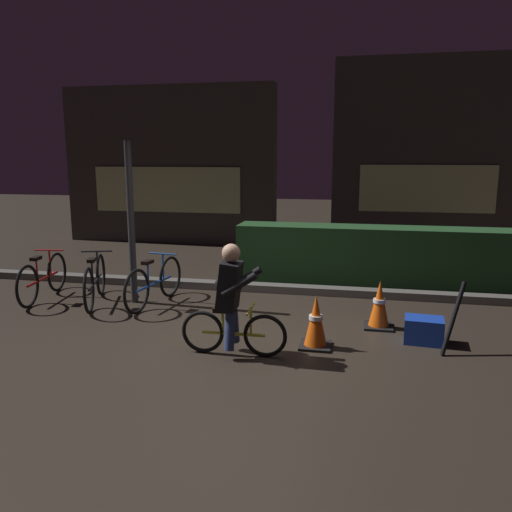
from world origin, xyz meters
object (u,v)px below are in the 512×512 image
object	(u,v)px
parked_bike_left_mid	(95,281)
closed_umbrella	(453,318)
parked_bike_leftmost	(43,278)
traffic_cone_far	(379,305)
parked_bike_center_left	(154,283)
traffic_cone_near	(316,322)
cyclist	(231,299)
street_post	(131,224)
blue_crate	(424,330)

from	to	relation	value
parked_bike_left_mid	closed_umbrella	distance (m)	4.97
parked_bike_leftmost	traffic_cone_far	xyz separation A→B (m)	(5.00, -0.33, -0.03)
parked_bike_leftmost	parked_bike_center_left	size ratio (longest dim) A/B	0.99
parked_bike_center_left	traffic_cone_far	world-z (taller)	parked_bike_center_left
traffic_cone_near	cyclist	distance (m)	1.03
traffic_cone_near	street_post	bearing A→B (deg)	155.37
parked_bike_center_left	closed_umbrella	size ratio (longest dim) A/B	1.85
street_post	traffic_cone_far	bearing A→B (deg)	-7.24
parked_bike_left_mid	traffic_cone_near	size ratio (longest dim) A/B	2.51
street_post	blue_crate	size ratio (longest dim) A/B	5.40
parked_bike_center_left	traffic_cone_near	bearing A→B (deg)	-108.37
parked_bike_leftmost	parked_bike_center_left	distance (m)	1.79
parked_bike_left_mid	blue_crate	world-z (taller)	parked_bike_left_mid
traffic_cone_far	blue_crate	bearing A→B (deg)	-41.69
parked_bike_leftmost	parked_bike_left_mid	distance (m)	0.90
parked_bike_leftmost	closed_umbrella	bearing A→B (deg)	-107.71
traffic_cone_far	blue_crate	xyz separation A→B (m)	(0.50, -0.45, -0.15)
traffic_cone_near	traffic_cone_far	xyz separation A→B (m)	(0.73, 0.85, -0.00)
traffic_cone_near	blue_crate	distance (m)	1.31
cyclist	closed_umbrella	distance (m)	2.47
parked_bike_center_left	traffic_cone_near	xyz separation A→B (m)	(2.48, -1.23, -0.03)
traffic_cone_near	traffic_cone_far	size ratio (longest dim) A/B	1.00
parked_bike_left_mid	street_post	bearing A→B (deg)	-89.84
parked_bike_leftmost	closed_umbrella	xyz separation A→B (m)	(5.77, -1.02, 0.06)
traffic_cone_near	parked_bike_leftmost	bearing A→B (deg)	164.63
parked_bike_left_mid	cyclist	size ratio (longest dim) A/B	1.25
parked_bike_center_left	closed_umbrella	xyz separation A→B (m)	(3.98, -1.08, 0.06)
blue_crate	street_post	bearing A→B (deg)	167.53
parked_bike_leftmost	blue_crate	bearing A→B (deg)	-105.66
street_post	closed_umbrella	xyz separation A→B (m)	(4.34, -1.15, -0.79)
parked_bike_leftmost	cyclist	distance (m)	3.73
traffic_cone_far	closed_umbrella	world-z (taller)	closed_umbrella
blue_crate	traffic_cone_near	bearing A→B (deg)	-162.03
parked_bike_left_mid	parked_bike_center_left	distance (m)	0.89
parked_bike_leftmost	closed_umbrella	distance (m)	5.86
parked_bike_center_left	traffic_cone_far	size ratio (longest dim) A/B	2.54
cyclist	parked_bike_center_left	bearing A→B (deg)	133.20
street_post	traffic_cone_far	distance (m)	3.70
cyclist	street_post	bearing A→B (deg)	137.84
street_post	parked_bike_leftmost	xyz separation A→B (m)	(-1.43, -0.13, -0.86)
closed_umbrella	street_post	bearing A→B (deg)	114.71
blue_crate	parked_bike_left_mid	bearing A→B (deg)	171.15
traffic_cone_far	cyclist	xyz separation A→B (m)	(-1.62, -1.24, 0.33)
parked_bike_leftmost	traffic_cone_near	world-z (taller)	parked_bike_leftmost
street_post	parked_bike_left_mid	world-z (taller)	street_post
traffic_cone_near	blue_crate	world-z (taller)	traffic_cone_near
parked_bike_left_mid	closed_umbrella	xyz separation A→B (m)	(4.87, -0.97, 0.05)
blue_crate	parked_bike_leftmost	bearing A→B (deg)	172.00
parked_bike_center_left	blue_crate	distance (m)	3.81
street_post	closed_umbrella	bearing A→B (deg)	-14.84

